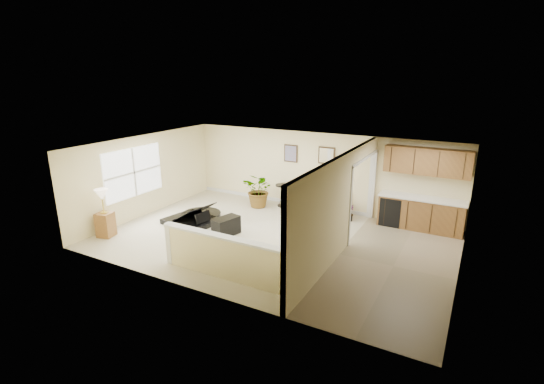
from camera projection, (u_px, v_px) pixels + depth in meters
The scene contains 20 objects.
floor at pixel (274, 240), 10.54m from camera, with size 9.00×9.00×0.00m, color tan.
back_wall at pixel (317, 171), 12.70m from camera, with size 9.00×0.04×2.50m, color beige.
front_wall at pixel (201, 236), 7.65m from camera, with size 9.00×0.04×2.50m, color beige.
left_wall at pixel (146, 175), 12.23m from camera, with size 0.04×6.00×2.50m, color beige.
right_wall at pixel (465, 226), 8.13m from camera, with size 0.04×6.00×2.50m, color beige.
ceiling at pixel (274, 148), 9.82m from camera, with size 9.00×6.00×0.04m, color silver.
kitchen_vinyl at pixel (393, 266), 9.10m from camera, with size 2.70×6.00×0.01m, color gray.
interior_partition at pixel (344, 204), 9.58m from camera, with size 0.18×5.99×2.50m.
pony_half_wall at pixel (226, 257), 8.42m from camera, with size 3.42×0.22×1.00m.
left_window at pixel (133, 172), 11.74m from camera, with size 0.05×2.15×1.45m, color white.
wall_art_left at pixel (291, 153), 12.97m from camera, with size 0.48×0.04×0.58m.
wall_mirror at pixel (327, 156), 12.38m from camera, with size 0.55×0.04×0.55m.
kitchen_cabinets at pixel (418, 199), 11.13m from camera, with size 2.36×0.65×2.33m.
piano at pixel (192, 204), 11.68m from camera, with size 1.81×1.85×1.33m.
piano_bench at pixel (226, 226), 10.80m from camera, with size 0.39×0.76×0.51m, color black.
loveseat at pixel (323, 201), 12.56m from camera, with size 1.71×1.00×0.96m.
accent_table at pixel (283, 192), 13.12m from camera, with size 0.51×0.51×0.74m.
palm_plant at pixel (260, 190), 13.00m from camera, with size 1.11×0.98×1.16m.
small_plant at pixel (348, 214), 11.88m from camera, with size 0.36×0.36×0.51m.
lamp_stand at pixel (105, 217), 10.63m from camera, with size 0.48×0.48×1.34m.
Camera 1 is at (4.59, -8.57, 4.28)m, focal length 26.00 mm.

